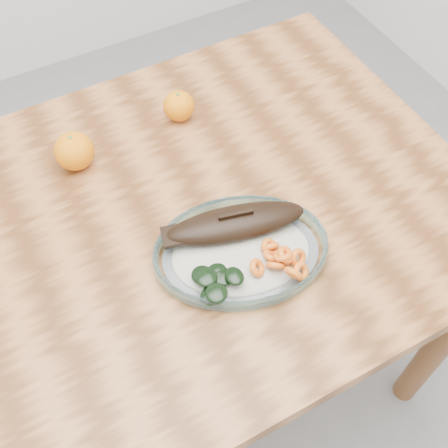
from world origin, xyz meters
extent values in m
plane|color=slate|center=(0.00, 0.00, 0.00)|extent=(3.00, 3.00, 0.00)
cube|color=#593115|center=(0.00, 0.00, 0.73)|extent=(1.20, 0.80, 0.04)
cylinder|color=brown|center=(0.54, -0.34, 0.35)|extent=(0.06, 0.06, 0.71)
cylinder|color=brown|center=(0.54, 0.34, 0.35)|extent=(0.06, 0.06, 0.71)
ellipsoid|color=white|center=(0.11, -0.13, 0.76)|extent=(0.63, 0.53, 0.01)
torus|color=#99DFED|center=(0.11, -0.13, 0.77)|extent=(0.67, 0.67, 0.03)
ellipsoid|color=silver|center=(0.11, -0.13, 0.77)|extent=(0.56, 0.47, 0.02)
ellipsoid|color=black|center=(0.12, -0.09, 0.80)|extent=(0.25, 0.13, 0.04)
ellipsoid|color=black|center=(0.12, -0.09, 0.79)|extent=(0.22, 0.11, 0.02)
cube|color=black|center=(0.02, -0.06, 0.80)|extent=(0.05, 0.05, 0.01)
cube|color=black|center=(0.12, -0.09, 0.82)|extent=(0.06, 0.02, 0.02)
torus|color=#D8510F|center=(0.11, -0.18, 0.79)|extent=(0.04, 0.04, 0.04)
torus|color=#D8510F|center=(0.17, -0.18, 0.79)|extent=(0.04, 0.04, 0.04)
torus|color=#D8510F|center=(0.15, -0.15, 0.79)|extent=(0.04, 0.03, 0.04)
torus|color=#D8510F|center=(0.17, -0.22, 0.79)|extent=(0.04, 0.04, 0.04)
torus|color=#D8510F|center=(0.15, -0.17, 0.79)|extent=(0.05, 0.04, 0.03)
torus|color=#D8510F|center=(0.15, -0.15, 0.79)|extent=(0.05, 0.05, 0.03)
torus|color=#D8510F|center=(0.18, -0.19, 0.79)|extent=(0.05, 0.04, 0.04)
torus|color=#D8510F|center=(0.14, -0.19, 0.79)|extent=(0.04, 0.04, 0.04)
torus|color=#D8510F|center=(0.16, -0.19, 0.81)|extent=(0.04, 0.05, 0.04)
torus|color=#D8510F|center=(0.15, -0.22, 0.81)|extent=(0.03, 0.05, 0.04)
torus|color=#D8510F|center=(0.16, -0.18, 0.81)|extent=(0.04, 0.04, 0.03)
ellipsoid|color=black|center=(0.02, -0.19, 0.79)|extent=(0.05, 0.04, 0.01)
ellipsoid|color=black|center=(0.05, -0.16, 0.79)|extent=(0.04, 0.04, 0.01)
ellipsoid|color=black|center=(0.05, -0.16, 0.79)|extent=(0.04, 0.04, 0.01)
ellipsoid|color=black|center=(0.05, -0.15, 0.79)|extent=(0.04, 0.03, 0.01)
ellipsoid|color=black|center=(0.03, -0.15, 0.79)|extent=(0.04, 0.04, 0.01)
ellipsoid|color=black|center=(0.06, -0.16, 0.79)|extent=(0.05, 0.05, 0.01)
ellipsoid|color=black|center=(0.07, -0.18, 0.80)|extent=(0.03, 0.04, 0.01)
ellipsoid|color=black|center=(0.03, -0.19, 0.80)|extent=(0.05, 0.05, 0.01)
ellipsoid|color=black|center=(0.03, -0.16, 0.80)|extent=(0.04, 0.04, 0.01)
sphere|color=orange|center=(-0.06, 0.20, 0.79)|extent=(0.08, 0.08, 0.08)
sphere|color=orange|center=(0.16, 0.22, 0.78)|extent=(0.06, 0.06, 0.06)
camera|label=1|loc=(-0.16, -0.57, 1.57)|focal=45.00mm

